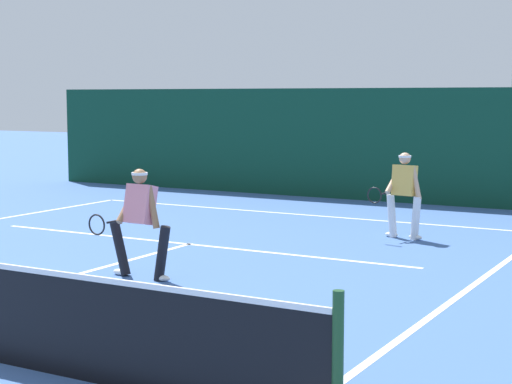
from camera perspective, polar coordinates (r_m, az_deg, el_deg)
name	(u,v)px	position (r m, az deg, el deg)	size (l,w,h in m)	color
court_line_baseline_far	(298,214)	(18.26, 2.88, -1.52)	(10.31, 0.10, 0.01)	white
court_line_service	(189,244)	(14.63, -4.59, -3.54)	(8.41, 0.10, 0.01)	white
court_line_centre	(65,278)	(12.23, -12.81, -5.68)	(0.10, 6.40, 0.01)	white
player_near	(139,219)	(11.86, -7.92, -1.81)	(1.07, 0.84, 1.55)	black
player_far	(404,192)	(15.30, 9.98, 0.02)	(0.87, 0.87, 1.56)	silver
tennis_ball	(51,299)	(10.89, -13.76, -7.05)	(0.07, 0.07, 0.07)	#D1E033
back_fence_windscreen	(354,144)	(20.92, 6.68, 3.25)	(18.52, 0.12, 2.75)	#0E3A29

